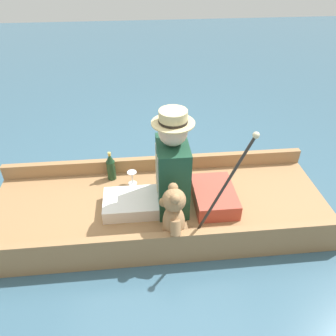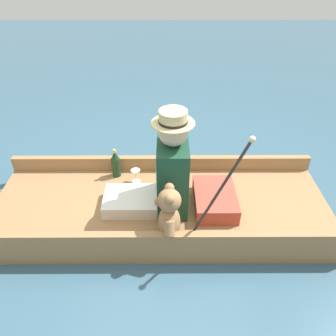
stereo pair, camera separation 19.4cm
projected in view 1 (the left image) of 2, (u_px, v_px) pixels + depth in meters
ground_plane at (160, 216)px, 2.86m from camera, size 16.00×16.00×0.00m
punt_boat at (160, 208)px, 2.80m from camera, size 1.03×2.82×0.29m
seat_cushion at (214, 196)px, 2.73m from camera, size 0.48×0.34×0.14m
seated_person at (164, 174)px, 2.54m from camera, size 0.37×0.72×0.87m
teddy_bear at (173, 215)px, 2.34m from camera, size 0.32×0.19×0.46m
wine_glass at (132, 175)px, 2.92m from camera, size 0.09×0.09×0.13m
walking_cane at (227, 183)px, 2.16m from camera, size 0.04×0.38×0.89m
champagne_bottle at (111, 167)px, 2.97m from camera, size 0.08×0.08×0.28m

